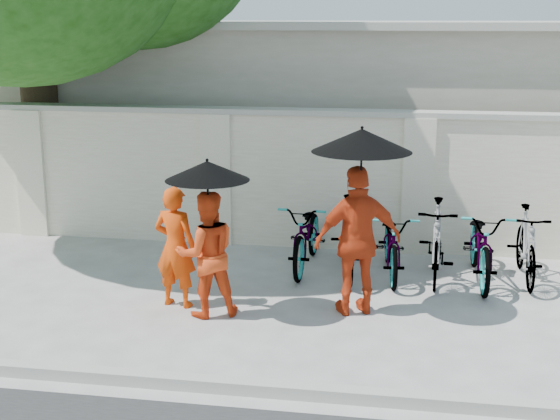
# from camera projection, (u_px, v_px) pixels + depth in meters

# --- Properties ---
(ground) EXTENTS (80.00, 80.00, 0.00)m
(ground) POSITION_uv_depth(u_px,v_px,m) (238.00, 321.00, 8.94)
(ground) COLOR #BAB7B3
(kerb) EXTENTS (40.00, 0.16, 0.12)m
(kerb) POSITION_uv_depth(u_px,v_px,m) (198.00, 383.00, 7.29)
(kerb) COLOR #A4A397
(kerb) RESTS_ON ground
(compound_wall) EXTENTS (20.00, 0.30, 2.00)m
(compound_wall) POSITION_uv_depth(u_px,v_px,m) (350.00, 183.00, 11.60)
(compound_wall) COLOR #EEEACC
(compound_wall) RESTS_ON ground
(building_behind) EXTENTS (14.00, 6.00, 3.20)m
(building_behind) POSITION_uv_depth(u_px,v_px,m) (419.00, 114.00, 14.93)
(building_behind) COLOR #B8AF9F
(building_behind) RESTS_ON ground
(monk_left) EXTENTS (0.60, 0.46, 1.47)m
(monk_left) POSITION_uv_depth(u_px,v_px,m) (175.00, 247.00, 9.27)
(monk_left) COLOR #E04109
(monk_left) RESTS_ON ground
(monk_center) EXTENTS (0.89, 0.81, 1.48)m
(monk_center) POSITION_uv_depth(u_px,v_px,m) (207.00, 254.00, 8.97)
(monk_center) COLOR #E34214
(monk_center) RESTS_ON ground
(parasol_center) EXTENTS (0.95, 0.95, 1.01)m
(parasol_center) POSITION_uv_depth(u_px,v_px,m) (207.00, 171.00, 8.64)
(parasol_center) COLOR black
(parasol_center) RESTS_ON ground
(monk_right) EXTENTS (1.12, 0.79, 1.76)m
(monk_right) POSITION_uv_depth(u_px,v_px,m) (358.00, 241.00, 9.00)
(monk_right) COLOR red
(monk_right) RESTS_ON ground
(parasol_right) EXTENTS (1.13, 1.13, 1.20)m
(parasol_right) POSITION_uv_depth(u_px,v_px,m) (362.00, 140.00, 8.63)
(parasol_right) COLOR black
(parasol_right) RESTS_ON ground
(bike_0) EXTENTS (0.69, 1.85, 0.96)m
(bike_0) POSITION_uv_depth(u_px,v_px,m) (308.00, 234.00, 10.74)
(bike_0) COLOR slate
(bike_0) RESTS_ON ground
(bike_1) EXTENTS (0.72, 1.78, 1.04)m
(bike_1) POSITION_uv_depth(u_px,v_px,m) (349.00, 237.00, 10.45)
(bike_1) COLOR slate
(bike_1) RESTS_ON ground
(bike_2) EXTENTS (0.78, 1.78, 0.91)m
(bike_2) POSITION_uv_depth(u_px,v_px,m) (392.00, 243.00, 10.42)
(bike_2) COLOR slate
(bike_2) RESTS_ON ground
(bike_3) EXTENTS (0.56, 1.76, 1.05)m
(bike_3) POSITION_uv_depth(u_px,v_px,m) (437.00, 241.00, 10.28)
(bike_3) COLOR slate
(bike_3) RESTS_ON ground
(bike_4) EXTENTS (0.72, 1.92, 1.00)m
(bike_4) POSITION_uv_depth(u_px,v_px,m) (482.00, 245.00, 10.19)
(bike_4) COLOR slate
(bike_4) RESTS_ON ground
(bike_5) EXTENTS (0.46, 1.62, 0.97)m
(bike_5) POSITION_uv_depth(u_px,v_px,m) (526.00, 245.00, 10.21)
(bike_5) COLOR slate
(bike_5) RESTS_ON ground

